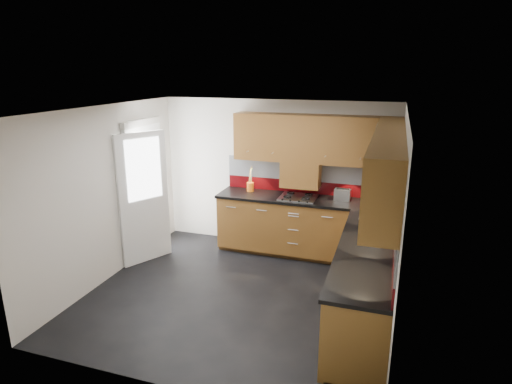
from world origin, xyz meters
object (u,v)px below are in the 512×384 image
(toaster, at_px, (343,195))
(food_processor, at_px, (372,217))
(utensil_pot, at_px, (250,186))
(gas_hob, at_px, (298,197))

(toaster, bearing_deg, food_processor, -65.83)
(utensil_pot, height_order, food_processor, utensil_pot)
(toaster, bearing_deg, gas_hob, -169.29)
(gas_hob, bearing_deg, food_processor, -40.30)
(utensil_pot, bearing_deg, food_processor, -29.59)
(utensil_pot, distance_m, food_processor, 2.27)
(utensil_pot, bearing_deg, toaster, -0.67)
(gas_hob, height_order, food_processor, food_processor)
(toaster, distance_m, food_processor, 1.21)
(toaster, relative_size, food_processor, 0.76)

